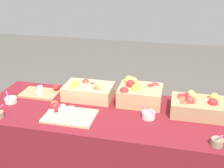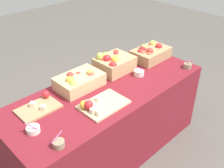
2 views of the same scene
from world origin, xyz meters
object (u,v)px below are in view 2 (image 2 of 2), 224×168
at_px(apple_crate_right, 79,81).
at_px(sample_bowl_near, 139,73).
at_px(cutting_board_back, 39,106).
at_px(sample_bowl_extra, 33,129).
at_px(apple_crate_middle, 114,63).
at_px(sample_bowl_mid, 59,144).
at_px(sample_bowl_far, 188,66).
at_px(apple_crate_left, 150,53).
at_px(cutting_board_front, 98,105).

relative_size(apple_crate_right, sample_bowl_near, 3.67).
xyz_separation_m(cutting_board_back, sample_bowl_extra, (-0.18, -0.21, 0.01)).
relative_size(apple_crate_middle, apple_crate_right, 0.86).
bearing_deg(sample_bowl_mid, apple_crate_middle, 26.24).
height_order(sample_bowl_far, sample_bowl_extra, sample_bowl_far).
bearing_deg(sample_bowl_far, apple_crate_left, 105.47).
bearing_deg(cutting_board_back, sample_bowl_extra, -129.89).
height_order(apple_crate_right, sample_bowl_mid, apple_crate_right).
xyz_separation_m(sample_bowl_near, sample_bowl_mid, (-1.08, -0.25, -0.00)).
relative_size(apple_crate_right, cutting_board_back, 1.25).
xyz_separation_m(apple_crate_left, sample_bowl_extra, (-1.48, -0.15, -0.05)).
relative_size(apple_crate_left, cutting_board_back, 1.24).
distance_m(apple_crate_right, cutting_board_back, 0.42).
bearing_deg(apple_crate_middle, cutting_board_front, -145.83).
bearing_deg(apple_crate_middle, sample_bowl_far, -40.75).
bearing_deg(sample_bowl_near, sample_bowl_mid, -167.21).
distance_m(apple_crate_middle, cutting_board_back, 0.85).
height_order(apple_crate_right, cutting_board_front, apple_crate_right).
distance_m(cutting_board_front, sample_bowl_mid, 0.49).
relative_size(apple_crate_middle, sample_bowl_extra, 3.56).
xyz_separation_m(sample_bowl_mid, sample_bowl_extra, (-0.05, 0.24, -0.00)).
bearing_deg(sample_bowl_far, sample_bowl_mid, -179.97).
xyz_separation_m(sample_bowl_near, sample_bowl_far, (0.46, -0.25, -0.00)).
bearing_deg(cutting_board_front, sample_bowl_far, -7.25).
bearing_deg(sample_bowl_mid, apple_crate_left, 15.34).
height_order(cutting_board_back, sample_bowl_extra, sample_bowl_extra).
distance_m(apple_crate_right, sample_bowl_extra, 0.64).
xyz_separation_m(cutting_board_back, sample_bowl_near, (0.95, -0.21, 0.01)).
height_order(apple_crate_middle, sample_bowl_near, apple_crate_middle).
bearing_deg(apple_crate_right, cutting_board_front, -103.17).
distance_m(cutting_board_back, sample_bowl_extra, 0.28).
xyz_separation_m(cutting_board_back, sample_bowl_far, (1.41, -0.45, 0.01)).
relative_size(sample_bowl_mid, sample_bowl_extra, 1.10).
bearing_deg(apple_crate_middle, sample_bowl_near, -66.39).
xyz_separation_m(apple_crate_right, sample_bowl_near, (0.54, -0.23, -0.04)).
xyz_separation_m(apple_crate_middle, sample_bowl_mid, (-0.98, -0.48, -0.06)).
bearing_deg(cutting_board_back, apple_crate_middle, 2.05).
height_order(cutting_board_front, sample_bowl_extra, cutting_board_front).
bearing_deg(sample_bowl_far, cutting_board_front, 172.75).
distance_m(apple_crate_middle, cutting_board_front, 0.62).
height_order(cutting_board_front, sample_bowl_near, sample_bowl_near).
relative_size(apple_crate_left, cutting_board_front, 1.07).
bearing_deg(sample_bowl_near, apple_crate_left, 22.87).
distance_m(cutting_board_back, sample_bowl_far, 1.48).
bearing_deg(cutting_board_front, sample_bowl_mid, -163.76).
relative_size(apple_crate_left, sample_bowl_extra, 4.11).
bearing_deg(sample_bowl_extra, sample_bowl_far, -8.60).
bearing_deg(sample_bowl_extra, cutting_board_back, 50.11).
height_order(apple_crate_middle, apple_crate_right, apple_crate_middle).
xyz_separation_m(apple_crate_middle, cutting_board_front, (-0.51, -0.35, -0.06)).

